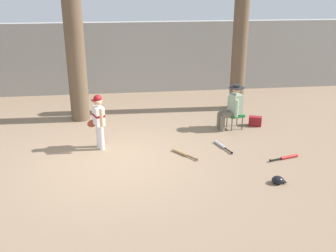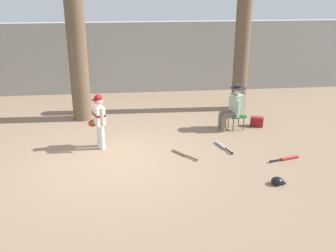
{
  "view_description": "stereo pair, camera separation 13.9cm",
  "coord_description": "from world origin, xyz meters",
  "px_view_note": "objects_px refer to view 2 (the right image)",
  "views": [
    {
      "loc": [
        0.16,
        -7.67,
        3.7
      ],
      "look_at": [
        1.14,
        0.08,
        0.75
      ],
      "focal_mm": 41.08,
      "sensor_mm": 36.0,
      "label": 1
    },
    {
      "loc": [
        0.3,
        -7.68,
        3.7
      ],
      "look_at": [
        1.14,
        0.08,
        0.75
      ],
      "focal_mm": 41.08,
      "sensor_mm": 36.0,
      "label": 2
    }
  ],
  "objects_px": {
    "bat_wood_tan": "(182,153)",
    "bat_aluminum_silver": "(222,146)",
    "tree_behind_spectator": "(242,41)",
    "handbag_beside_stool": "(257,122)",
    "tree_near_player": "(76,34)",
    "young_ballplayer": "(99,118)",
    "seated_spectator": "(234,106)",
    "bat_red_barrel": "(288,158)",
    "folding_stool": "(236,116)",
    "batting_helmet_black": "(277,181)"
  },
  "relations": [
    {
      "from": "bat_wood_tan",
      "to": "bat_aluminum_silver",
      "type": "height_order",
      "value": "same"
    },
    {
      "from": "bat_wood_tan",
      "to": "tree_behind_spectator",
      "type": "bearing_deg",
      "value": 55.23
    },
    {
      "from": "tree_behind_spectator",
      "to": "handbag_beside_stool",
      "type": "height_order",
      "value": "tree_behind_spectator"
    },
    {
      "from": "tree_near_player",
      "to": "young_ballplayer",
      "type": "distance_m",
      "value": 2.76
    },
    {
      "from": "handbag_beside_stool",
      "to": "bat_aluminum_silver",
      "type": "relative_size",
      "value": 0.46
    },
    {
      "from": "seated_spectator",
      "to": "bat_red_barrel",
      "type": "height_order",
      "value": "seated_spectator"
    },
    {
      "from": "bat_wood_tan",
      "to": "bat_red_barrel",
      "type": "bearing_deg",
      "value": -12.46
    },
    {
      "from": "bat_wood_tan",
      "to": "bat_red_barrel",
      "type": "distance_m",
      "value": 2.34
    },
    {
      "from": "tree_near_player",
      "to": "tree_behind_spectator",
      "type": "relative_size",
      "value": 1.12
    },
    {
      "from": "seated_spectator",
      "to": "bat_red_barrel",
      "type": "xyz_separation_m",
      "value": [
        0.72,
        -1.97,
        -0.61
      ]
    },
    {
      "from": "folding_stool",
      "to": "handbag_beside_stool",
      "type": "height_order",
      "value": "folding_stool"
    },
    {
      "from": "tree_near_player",
      "to": "young_ballplayer",
      "type": "xyz_separation_m",
      "value": [
        0.62,
        -2.13,
        -1.65
      ]
    },
    {
      "from": "handbag_beside_stool",
      "to": "bat_wood_tan",
      "type": "xyz_separation_m",
      "value": [
        -2.27,
        -1.6,
        -0.1
      ]
    },
    {
      "from": "bat_aluminum_silver",
      "to": "tree_near_player",
      "type": "bearing_deg",
      "value": 145.04
    },
    {
      "from": "tree_behind_spectator",
      "to": "bat_aluminum_silver",
      "type": "distance_m",
      "value": 3.71
    },
    {
      "from": "tree_behind_spectator",
      "to": "bat_aluminum_silver",
      "type": "height_order",
      "value": "tree_behind_spectator"
    },
    {
      "from": "batting_helmet_black",
      "to": "folding_stool",
      "type": "bearing_deg",
      "value": 89.67
    },
    {
      "from": "tree_behind_spectator",
      "to": "handbag_beside_stool",
      "type": "xyz_separation_m",
      "value": [
        0.08,
        -1.57,
        -1.95
      ]
    },
    {
      "from": "young_ballplayer",
      "to": "bat_wood_tan",
      "type": "bearing_deg",
      "value": -18.48
    },
    {
      "from": "tree_behind_spectator",
      "to": "folding_stool",
      "type": "relative_size",
      "value": 10.6
    },
    {
      "from": "tree_behind_spectator",
      "to": "handbag_beside_stool",
      "type": "distance_m",
      "value": 2.5
    },
    {
      "from": "folding_stool",
      "to": "bat_aluminum_silver",
      "type": "relative_size",
      "value": 0.63
    },
    {
      "from": "tree_behind_spectator",
      "to": "bat_wood_tan",
      "type": "relative_size",
      "value": 7.64
    },
    {
      "from": "folding_stool",
      "to": "bat_aluminum_silver",
      "type": "height_order",
      "value": "folding_stool"
    },
    {
      "from": "tree_near_player",
      "to": "folding_stool",
      "type": "relative_size",
      "value": 11.87
    },
    {
      "from": "handbag_beside_stool",
      "to": "tree_behind_spectator",
      "type": "bearing_deg",
      "value": 92.79
    },
    {
      "from": "folding_stool",
      "to": "batting_helmet_black",
      "type": "distance_m",
      "value": 3.04
    },
    {
      "from": "batting_helmet_black",
      "to": "tree_near_player",
      "type": "bearing_deg",
      "value": 133.84
    },
    {
      "from": "tree_behind_spectator",
      "to": "batting_helmet_black",
      "type": "relative_size",
      "value": 17.61
    },
    {
      "from": "seated_spectator",
      "to": "batting_helmet_black",
      "type": "height_order",
      "value": "seated_spectator"
    },
    {
      "from": "bat_red_barrel",
      "to": "folding_stool",
      "type": "bearing_deg",
      "value": 107.52
    },
    {
      "from": "tree_behind_spectator",
      "to": "young_ballplayer",
      "type": "xyz_separation_m",
      "value": [
        -4.06,
        -2.54,
        -1.33
      ]
    },
    {
      "from": "tree_near_player",
      "to": "bat_red_barrel",
      "type": "bearing_deg",
      "value": -34.31
    },
    {
      "from": "handbag_beside_stool",
      "to": "young_ballplayer",
      "type": "bearing_deg",
      "value": -166.76
    },
    {
      "from": "tree_near_player",
      "to": "folding_stool",
      "type": "bearing_deg",
      "value": -17.02
    },
    {
      "from": "tree_near_player",
      "to": "handbag_beside_stool",
      "type": "distance_m",
      "value": 5.4
    },
    {
      "from": "batting_helmet_black",
      "to": "bat_red_barrel",
      "type": "bearing_deg",
      "value": 58.21
    },
    {
      "from": "tree_behind_spectator",
      "to": "bat_wood_tan",
      "type": "xyz_separation_m",
      "value": [
        -2.2,
        -3.17,
        -2.04
      ]
    },
    {
      "from": "tree_near_player",
      "to": "bat_wood_tan",
      "type": "relative_size",
      "value": 8.55
    },
    {
      "from": "bat_wood_tan",
      "to": "tree_near_player",
      "type": "bearing_deg",
      "value": 132.1
    },
    {
      "from": "bat_red_barrel",
      "to": "seated_spectator",
      "type": "bearing_deg",
      "value": 110.18
    },
    {
      "from": "bat_aluminum_silver",
      "to": "batting_helmet_black",
      "type": "bearing_deg",
      "value": -70.98
    },
    {
      "from": "seated_spectator",
      "to": "bat_red_barrel",
      "type": "relative_size",
      "value": 1.65
    },
    {
      "from": "handbag_beside_stool",
      "to": "folding_stool",
      "type": "bearing_deg",
      "value": -169.63
    },
    {
      "from": "bat_red_barrel",
      "to": "bat_aluminum_silver",
      "type": "bearing_deg",
      "value": 147.49
    },
    {
      "from": "handbag_beside_stool",
      "to": "tree_near_player",
      "type": "bearing_deg",
      "value": 166.35
    },
    {
      "from": "seated_spectator",
      "to": "handbag_beside_stool",
      "type": "xyz_separation_m",
      "value": [
        0.71,
        0.13,
        -0.51
      ]
    },
    {
      "from": "folding_stool",
      "to": "bat_wood_tan",
      "type": "distance_m",
      "value": 2.25
    },
    {
      "from": "seated_spectator",
      "to": "bat_aluminum_silver",
      "type": "bearing_deg",
      "value": -116.02
    },
    {
      "from": "bat_red_barrel",
      "to": "handbag_beside_stool",
      "type": "bearing_deg",
      "value": 90.31
    }
  ]
}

